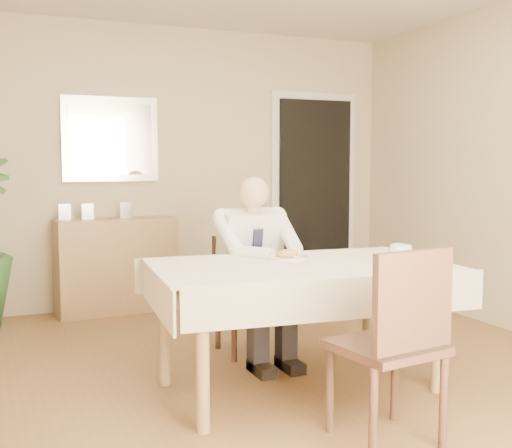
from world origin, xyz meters
name	(u,v)px	position (x,y,z in m)	size (l,w,h in m)	color
room	(279,170)	(0.00, 0.00, 1.30)	(5.00, 5.02, 2.60)	brown
doorway	(314,196)	(1.55, 2.46, 1.00)	(0.96, 0.07, 2.10)	white
mirror	(111,139)	(-0.53, 2.47, 1.55)	(0.86, 0.04, 0.76)	silver
dining_table	(299,278)	(0.09, -0.09, 0.67)	(1.80, 1.16, 0.75)	olive
chair_far	(244,287)	(0.09, 0.79, 0.46)	(0.40, 0.41, 0.82)	#3C251B
chair_near	(397,336)	(0.15, -0.98, 0.54)	(0.51, 0.51, 0.96)	#3C251B
seated_man	(259,260)	(0.09, 0.51, 0.69)	(0.48, 0.72, 1.24)	white
plate	(287,257)	(0.10, 0.11, 0.76)	(0.26, 0.26, 0.02)	white
food	(287,254)	(0.10, 0.11, 0.78)	(0.14, 0.14, 0.06)	olive
knife	(297,256)	(0.14, 0.05, 0.78)	(0.01, 0.01, 0.13)	silver
fork	(285,256)	(0.06, 0.05, 0.78)	(0.01, 0.01, 0.13)	silver
coffee_mug	(401,253)	(0.67, -0.27, 0.81)	(0.13, 0.13, 0.11)	white
sideboard	(116,265)	(-0.53, 2.32, 0.42)	(1.05, 0.36, 0.84)	olive
photo_frame_left	(65,212)	(-0.96, 2.36, 0.91)	(0.10, 0.02, 0.14)	silver
photo_frame_center	(88,212)	(-0.77, 2.33, 0.91)	(0.10, 0.02, 0.14)	silver
photo_frame_right	(125,210)	(-0.43, 2.37, 0.91)	(0.10, 0.02, 0.14)	silver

